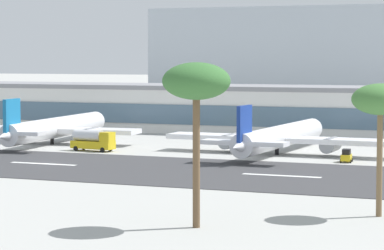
# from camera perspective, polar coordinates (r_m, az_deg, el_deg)

# --- Properties ---
(ground_plane) EXTENTS (1400.00, 1400.00, 0.00)m
(ground_plane) POSITION_cam_1_polar(r_m,az_deg,el_deg) (154.94, -8.85, -2.35)
(ground_plane) COLOR #A8A8A3
(runway_strip) EXTENTS (800.00, 34.36, 0.08)m
(runway_strip) POSITION_cam_1_polar(r_m,az_deg,el_deg) (154.18, -9.02, -2.37)
(runway_strip) COLOR #38383A
(runway_strip) RESTS_ON ground_plane
(runway_centreline_dash_4) EXTENTS (12.00, 1.20, 0.01)m
(runway_centreline_dash_4) POSITION_cam_1_polar(r_m,az_deg,el_deg) (154.23, -9.06, -2.35)
(runway_centreline_dash_4) COLOR white
(runway_centreline_dash_4) RESTS_ON runway_strip
(runway_centreline_dash_5) EXTENTS (12.00, 1.20, 0.01)m
(runway_centreline_dash_5) POSITION_cam_1_polar(r_m,az_deg,el_deg) (137.81, 5.48, -3.09)
(runway_centreline_dash_5) COLOR white
(runway_centreline_dash_5) RESTS_ON runway_strip
(terminal_building) EXTENTS (201.39, 20.52, 10.91)m
(terminal_building) POSITION_cam_1_polar(r_m,az_deg,el_deg) (217.27, 2.15, 1.01)
(terminal_building) COLOR silver
(terminal_building) RESTS_ON ground_plane
(distant_hotel_block) EXTENTS (109.55, 31.80, 35.28)m
(distant_hotel_block) POSITION_cam_1_polar(r_m,az_deg,el_deg) (344.24, 6.75, 4.18)
(distant_hotel_block) COLOR #A8B2BC
(distant_hotel_block) RESTS_ON ground_plane
(airliner_blue_tail_gate_0) EXTENTS (35.52, 47.12, 9.85)m
(airliner_blue_tail_gate_0) POSITION_cam_1_polar(r_m,az_deg,el_deg) (188.97, -8.50, -0.22)
(airliner_blue_tail_gate_0) COLOR silver
(airliner_blue_tail_gate_0) RESTS_ON ground_plane
(airliner_navy_tail_gate_1) EXTENTS (42.36, 46.20, 9.64)m
(airliner_navy_tail_gate_1) POSITION_cam_1_polar(r_m,az_deg,el_deg) (167.52, 5.23, -0.77)
(airliner_navy_tail_gate_1) COLOR white
(airliner_navy_tail_gate_1) RESTS_ON ground_plane
(service_fuel_truck_0) EXTENTS (8.72, 3.56, 3.95)m
(service_fuel_truck_0) POSITION_cam_1_polar(r_m,az_deg,el_deg) (174.35, -6.06, -0.93)
(service_fuel_truck_0) COLOR gold
(service_fuel_truck_0) RESTS_ON ground_plane
(service_baggage_tug_1) EXTENTS (2.19, 3.36, 2.20)m
(service_baggage_tug_1) POSITION_cam_1_polar(r_m,az_deg,el_deg) (157.20, 9.40, -1.88)
(service_baggage_tug_1) COLOR gold
(service_baggage_tug_1) RESTS_ON ground_plane
(palm_tree_0) EXTENTS (6.28, 6.28, 14.61)m
(palm_tree_0) POSITION_cam_1_polar(r_m,az_deg,el_deg) (103.58, 11.43, 1.42)
(palm_tree_0) COLOR brown
(palm_tree_0) RESTS_ON ground_plane
(palm_tree_1) EXTENTS (6.98, 6.98, 16.96)m
(palm_tree_1) POSITION_cam_1_polar(r_m,az_deg,el_deg) (94.81, 0.27, 2.50)
(palm_tree_1) COLOR brown
(palm_tree_1) RESTS_ON ground_plane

